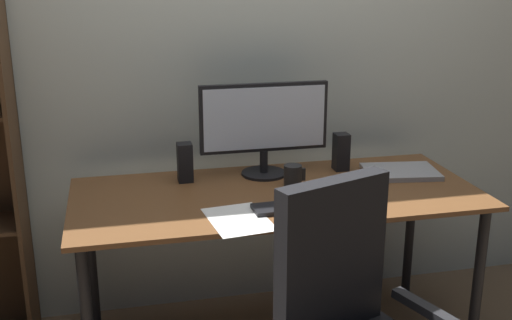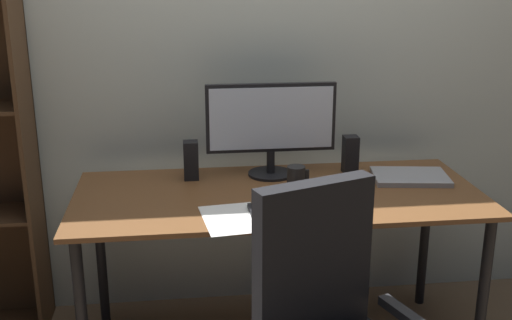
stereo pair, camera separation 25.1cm
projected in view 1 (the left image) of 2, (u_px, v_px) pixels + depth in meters
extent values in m
cube|color=beige|center=(249.00, 40.00, 2.96)|extent=(6.40, 0.10, 2.60)
cube|color=brown|center=(277.00, 194.00, 2.63)|extent=(1.68, 0.74, 0.02)
cylinder|color=black|center=(477.00, 288.00, 2.62)|extent=(0.04, 0.04, 0.72)
cylinder|color=black|center=(92.00, 261.00, 2.86)|extent=(0.04, 0.04, 0.72)
cylinder|color=black|center=(410.00, 230.00, 3.20)|extent=(0.04, 0.04, 0.72)
cylinder|color=black|center=(265.00, 173.00, 2.84)|extent=(0.20, 0.20, 0.01)
cylinder|color=black|center=(265.00, 161.00, 2.82)|extent=(0.04, 0.04, 0.10)
cube|color=black|center=(265.00, 117.00, 2.76)|extent=(0.57, 0.03, 0.30)
cube|color=silver|center=(266.00, 118.00, 2.75)|extent=(0.54, 0.01, 0.27)
cube|color=black|center=(289.00, 207.00, 2.44)|extent=(0.29, 0.12, 0.02)
cube|color=black|center=(350.00, 202.00, 2.47)|extent=(0.06, 0.10, 0.03)
cylinder|color=black|center=(293.00, 176.00, 2.67)|extent=(0.08, 0.08, 0.10)
cube|color=black|center=(303.00, 174.00, 2.68)|extent=(0.02, 0.01, 0.05)
cube|color=#99999E|center=(400.00, 172.00, 2.84)|extent=(0.35, 0.27, 0.02)
cube|color=black|center=(185.00, 162.00, 2.73)|extent=(0.06, 0.07, 0.17)
cube|color=black|center=(341.00, 152.00, 2.88)|extent=(0.06, 0.07, 0.17)
cube|color=white|center=(239.00, 219.00, 2.34)|extent=(0.24, 0.32, 0.00)
cube|color=black|center=(331.00, 257.00, 2.02)|extent=(0.40, 0.20, 0.52)
cube|color=#232326|center=(425.00, 308.00, 2.05)|extent=(0.13, 0.26, 0.03)
cube|color=#4C331E|center=(17.00, 169.00, 2.69)|extent=(0.02, 0.28, 1.63)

